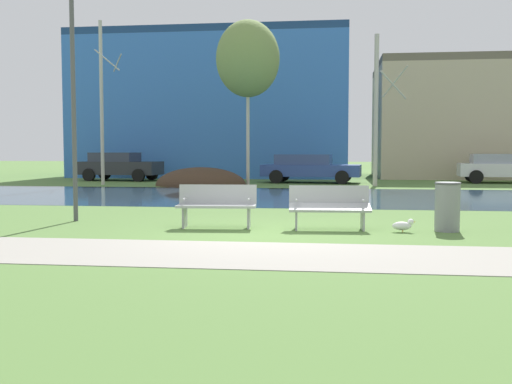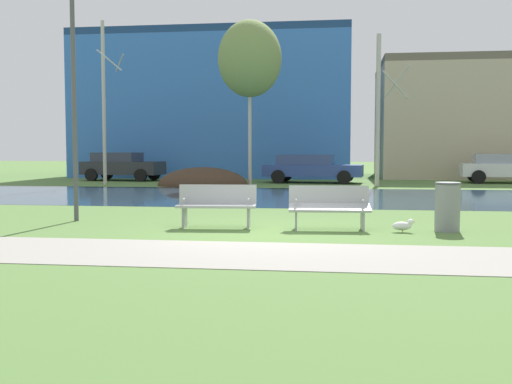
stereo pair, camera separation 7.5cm
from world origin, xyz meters
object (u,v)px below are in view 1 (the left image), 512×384
bench_right (329,206)px  trash_bin (447,206)px  bench_left (217,205)px  streetlamp (72,41)px  parked_sedan_second_blue (309,168)px  parked_hatch_third_white (502,167)px  parked_van_nearest_dark (119,166)px  seagull (403,225)px

bench_right → trash_bin: 2.28m
bench_left → trash_bin: (4.56, 0.05, 0.03)m
trash_bin → streetlamp: (-7.90, 0.67, 3.46)m
bench_left → parked_sedan_second_blue: size_ratio=0.34×
bench_right → parked_sedan_second_blue: (-1.11, 17.08, 0.26)m
parked_hatch_third_white → bench_left: bearing=-119.8°
trash_bin → parked_hatch_third_white: bearing=72.2°
trash_bin → streetlamp: size_ratio=0.16×
trash_bin → parked_van_nearest_dark: bearing=126.4°
bench_left → seagull: bench_left is taller
parked_sedan_second_blue → parked_hatch_third_white: size_ratio=1.12×
parked_sedan_second_blue → bench_right: bearing=-86.3°
parked_sedan_second_blue → seagull: bearing=-81.7°
parked_hatch_third_white → seagull: bearing=-110.0°
parked_van_nearest_dark → parked_hatch_third_white: size_ratio=0.98×
parked_hatch_third_white → bench_right: bearing=-114.0°
trash_bin → bench_left: bearing=-179.4°
seagull → trash_bin: bearing=16.9°
bench_left → parked_hatch_third_white: (10.34, 18.07, 0.27)m
trash_bin → parked_van_nearest_dark: (-13.20, 17.89, 0.27)m
bench_right → parked_hatch_third_white: parked_hatch_third_white is taller
bench_left → parked_van_nearest_dark: (-8.65, 17.93, 0.30)m
seagull → parked_sedan_second_blue: bearing=98.3°
bench_right → parked_sedan_second_blue: 17.12m
parked_hatch_third_white → parked_sedan_second_blue: bearing=-173.9°
seagull → parked_van_nearest_dark: parked_van_nearest_dark is taller
bench_left → bench_right: same height
bench_left → streetlamp: 4.88m
bench_right → streetlamp: streetlamp is taller
parked_van_nearest_dark → parked_hatch_third_white: (18.98, 0.13, -0.02)m
parked_van_nearest_dark → parked_hatch_third_white: parked_van_nearest_dark is taller
bench_right → parked_hatch_third_white: (8.06, 18.07, 0.27)m
bench_left → trash_bin: size_ratio=1.71×
bench_right → parked_van_nearest_dark: parked_van_nearest_dark is taller
bench_left → parked_van_nearest_dark: size_ratio=0.39×
bench_right → streetlamp: (-5.62, 0.72, 3.49)m
streetlamp → parked_hatch_third_white: 22.32m
streetlamp → parked_sedan_second_blue: streetlamp is taller
trash_bin → parked_hatch_third_white: size_ratio=0.22×
seagull → streetlamp: 8.06m
streetlamp → parked_sedan_second_blue: size_ratio=1.25×
bench_right → streetlamp: 6.65m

